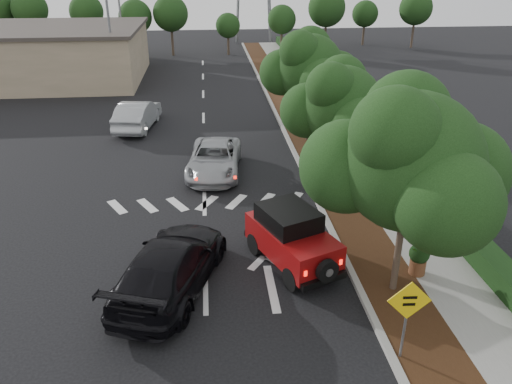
{
  "coord_description": "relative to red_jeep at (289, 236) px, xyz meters",
  "views": [
    {
      "loc": [
        0.3,
        -12.33,
        9.1
      ],
      "look_at": [
        1.82,
        3.0,
        1.83
      ],
      "focal_mm": 35.0,
      "sensor_mm": 36.0,
      "label": 1
    }
  ],
  "objects": [
    {
      "name": "speed_hump_sign",
      "position": [
        2.06,
        -4.67,
        0.58
      ],
      "size": [
        1.06,
        0.11,
        2.25
      ],
      "rotation": [
        0.0,
        0.0,
        -0.06
      ],
      "color": "slate",
      "rests_on": "ground"
    },
    {
      "name": "curb",
      "position": [
        1.86,
        10.61,
        -0.9
      ],
      "size": [
        0.2,
        70.0,
        0.15
      ],
      "primitive_type": "cube",
      "color": "#9E9B93",
      "rests_on": "ground"
    },
    {
      "name": "terracotta_planter",
      "position": [
        3.86,
        -1.22,
        -0.23
      ],
      "size": [
        0.63,
        0.63,
        1.1
      ],
      "rotation": [
        0.0,
        0.0,
        -0.11
      ],
      "color": "brown",
      "rests_on": "ground"
    },
    {
      "name": "silver_sedan_oncoming",
      "position": [
        -6.54,
        14.97,
        -0.17
      ],
      "size": [
        2.42,
        5.08,
        1.61
      ],
      "primitive_type": "imported",
      "rotation": [
        0.0,
        0.0,
        2.99
      ],
      "color": "#A1A4A8",
      "rests_on": "ground"
    },
    {
      "name": "light_pole_a",
      "position": [
        -9.24,
        24.61,
        -0.97
      ],
      "size": [
        2.0,
        0.22,
        9.0
      ],
      "primitive_type": null,
      "color": "slate",
      "rests_on": "ground"
    },
    {
      "name": "street_tree_far",
      "position": [
        2.86,
        11.61,
        -0.97
      ],
      "size": [
        3.4,
        3.4,
        5.62
      ],
      "primitive_type": null,
      "color": "black",
      "rests_on": "ground"
    },
    {
      "name": "red_jeep",
      "position": [
        0.0,
        0.0,
        0.0
      ],
      "size": [
        2.86,
        3.92,
        1.92
      ],
      "rotation": [
        0.0,
        0.0,
        0.4
      ],
      "color": "black",
      "rests_on": "ground"
    },
    {
      "name": "silver_suv_ahead",
      "position": [
        -2.24,
        7.77,
        -0.28
      ],
      "size": [
        2.85,
        5.2,
        1.38
      ],
      "primitive_type": "imported",
      "rotation": [
        0.0,
        0.0,
        -0.11
      ],
      "color": "#9EA1A6",
      "rests_on": "ground"
    },
    {
      "name": "sidewalk",
      "position": [
        4.76,
        10.61,
        -0.91
      ],
      "size": [
        2.0,
        70.0,
        0.12
      ],
      "primitive_type": "cube",
      "color": "gray",
      "rests_on": "ground"
    },
    {
      "name": "parked_suv",
      "position": [
        -13.17,
        25.42,
        -0.21
      ],
      "size": [
        4.65,
        2.23,
        1.53
      ],
      "primitive_type": "imported",
      "rotation": [
        0.0,
        0.0,
        1.67
      ],
      "color": "#AEAFB6",
      "rests_on": "ground"
    },
    {
      "name": "transmission_tower",
      "position": [
        3.26,
        46.61,
        -0.97
      ],
      "size": [
        7.0,
        4.0,
        28.0
      ],
      "primitive_type": null,
      "color": "slate",
      "rests_on": "ground"
    },
    {
      "name": "light_pole_b",
      "position": [
        -10.24,
        36.61,
        -0.97
      ],
      "size": [
        2.0,
        0.22,
        9.0
      ],
      "primitive_type": null,
      "color": "slate",
      "rests_on": "ground"
    },
    {
      "name": "planting_strip",
      "position": [
        2.86,
        10.61,
        -0.91
      ],
      "size": [
        1.8,
        70.0,
        0.12
      ],
      "primitive_type": "cube",
      "color": "black",
      "rests_on": "ground"
    },
    {
      "name": "hedge",
      "position": [
        6.16,
        10.61,
        -0.57
      ],
      "size": [
        0.8,
        70.0,
        0.8
      ],
      "primitive_type": "cube",
      "color": "black",
      "rests_on": "ground"
    },
    {
      "name": "black_suv_oncoming",
      "position": [
        -3.74,
        -1.06,
        -0.18
      ],
      "size": [
        3.86,
        5.92,
        1.6
      ],
      "primitive_type": "imported",
      "rotation": [
        0.0,
        0.0,
        2.82
      ],
      "color": "black",
      "rests_on": "ground"
    },
    {
      "name": "commercial_building",
      "position": [
        -18.74,
        28.61,
        1.03
      ],
      "size": [
        22.0,
        12.0,
        4.0
      ],
      "primitive_type": "cube",
      "color": "gray",
      "rests_on": "ground"
    },
    {
      "name": "street_tree_mid",
      "position": [
        2.86,
        5.11,
        -0.97
      ],
      "size": [
        3.2,
        3.2,
        5.32
      ],
      "primitive_type": null,
      "color": "black",
      "rests_on": "ground"
    },
    {
      "name": "street_tree_near",
      "position": [
        2.86,
        -1.89,
        -0.97
      ],
      "size": [
        3.8,
        3.8,
        5.92
      ],
      "primitive_type": null,
      "color": "black",
      "rests_on": "ground"
    },
    {
      "name": "ground",
      "position": [
        -2.74,
        -1.39,
        -0.97
      ],
      "size": [
        120.0,
        120.0,
        0.0
      ],
      "primitive_type": "plane",
      "color": "black",
      "rests_on": "ground"
    }
  ]
}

